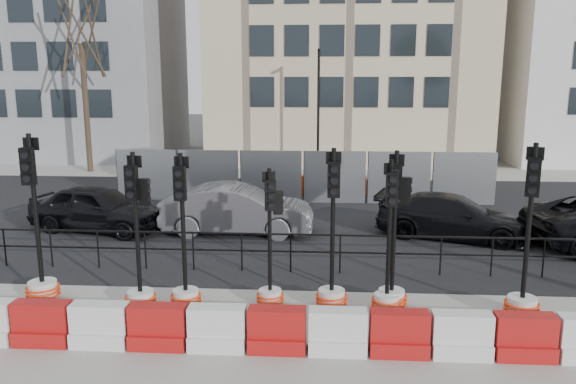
# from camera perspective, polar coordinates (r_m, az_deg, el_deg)

# --- Properties ---
(ground) EXTENTS (120.00, 120.00, 0.00)m
(ground) POSITION_cam_1_polar(r_m,az_deg,el_deg) (12.76, -0.05, -10.05)
(ground) COLOR #51514C
(ground) RESTS_ON ground
(sidewalk_near) EXTENTS (40.00, 6.00, 0.02)m
(sidewalk_near) POSITION_cam_1_polar(r_m,az_deg,el_deg) (10.04, -1.20, -16.32)
(sidewalk_near) COLOR gray
(sidewalk_near) RESTS_ON ground
(road) EXTENTS (40.00, 14.00, 0.03)m
(road) POSITION_cam_1_polar(r_m,az_deg,el_deg) (19.43, 1.27, -2.37)
(road) COLOR black
(road) RESTS_ON ground
(sidewalk_far) EXTENTS (40.00, 4.00, 0.02)m
(sidewalk_far) POSITION_cam_1_polar(r_m,az_deg,el_deg) (28.24, 2.03, 2.03)
(sidewalk_far) COLOR gray
(sidewalk_far) RESTS_ON ground
(building_grey) EXTENTS (11.00, 9.06, 14.00)m
(building_grey) POSITION_cam_1_polar(r_m,az_deg,el_deg) (36.97, -20.59, 14.46)
(building_grey) COLOR gray
(building_grey) RESTS_ON ground
(building_cream) EXTENTS (15.00, 10.06, 18.00)m
(building_cream) POSITION_cam_1_polar(r_m,az_deg,el_deg) (34.11, 6.00, 18.78)
(building_cream) COLOR beige
(building_cream) RESTS_ON ground
(kerb_railing) EXTENTS (18.00, 0.04, 1.00)m
(kerb_railing) POSITION_cam_1_polar(r_m,az_deg,el_deg) (13.66, 0.27, -5.51)
(kerb_railing) COLOR black
(kerb_railing) RESTS_ON ground
(heras_fencing) EXTENTS (14.33, 1.72, 2.00)m
(heras_fencing) POSITION_cam_1_polar(r_m,az_deg,el_deg) (22.02, 1.56, 1.07)
(heras_fencing) COLOR gray
(heras_fencing) RESTS_ON ground
(lamp_post_far) EXTENTS (0.12, 0.56, 6.00)m
(lamp_post_far) POSITION_cam_1_polar(r_m,az_deg,el_deg) (26.86, 3.10, 8.43)
(lamp_post_far) COLOR black
(lamp_post_far) RESTS_ON ground
(tree_bare_far) EXTENTS (2.00, 2.00, 9.00)m
(tree_bare_far) POSITION_cam_1_polar(r_m,az_deg,el_deg) (29.82, -20.30, 14.66)
(tree_bare_far) COLOR #473828
(tree_bare_far) RESTS_ON ground
(barrier_row) EXTENTS (13.60, 0.50, 0.80)m
(barrier_row) POSITION_cam_1_polar(r_m,az_deg,el_deg) (10.05, -1.11, -14.00)
(barrier_row) COLOR red
(barrier_row) RESTS_ON ground
(traffic_signal_a) EXTENTS (0.71, 0.71, 3.59)m
(traffic_signal_a) POSITION_cam_1_polar(r_m,az_deg,el_deg) (13.09, -23.85, -7.06)
(traffic_signal_a) COLOR silver
(traffic_signal_a) RESTS_ON ground
(traffic_signal_b) EXTENTS (0.65, 0.65, 3.28)m
(traffic_signal_b) POSITION_cam_1_polar(r_m,az_deg,el_deg) (11.94, -14.85, -8.01)
(traffic_signal_b) COLOR silver
(traffic_signal_b) RESTS_ON ground
(traffic_signal_c) EXTENTS (0.64, 0.64, 3.25)m
(traffic_signal_c) POSITION_cam_1_polar(r_m,az_deg,el_deg) (11.85, -10.43, -8.52)
(traffic_signal_c) COLOR silver
(traffic_signal_c) RESTS_ON ground
(traffic_signal_d) EXTENTS (0.58, 0.58, 2.92)m
(traffic_signal_d) POSITION_cam_1_polar(r_m,az_deg,el_deg) (11.76, -1.79, -8.36)
(traffic_signal_d) COLOR silver
(traffic_signal_d) RESTS_ON ground
(traffic_signal_e) EXTENTS (0.66, 0.66, 3.34)m
(traffic_signal_e) POSITION_cam_1_polar(r_m,az_deg,el_deg) (11.67, 4.48, -8.58)
(traffic_signal_e) COLOR silver
(traffic_signal_e) RESTS_ON ground
(traffic_signal_f) EXTENTS (0.65, 0.65, 3.30)m
(traffic_signal_f) POSITION_cam_1_polar(r_m,az_deg,el_deg) (11.80, 10.61, -8.02)
(traffic_signal_f) COLOR silver
(traffic_signal_f) RESTS_ON ground
(traffic_signal_g) EXTENTS (0.62, 0.62, 3.14)m
(traffic_signal_g) POSITION_cam_1_polar(r_m,az_deg,el_deg) (11.65, 10.07, -8.97)
(traffic_signal_g) COLOR silver
(traffic_signal_g) RESTS_ON ground
(traffic_signal_h) EXTENTS (0.69, 0.69, 3.50)m
(traffic_signal_h) POSITION_cam_1_polar(r_m,az_deg,el_deg) (12.13, 22.83, -8.53)
(traffic_signal_h) COLOR silver
(traffic_signal_h) RESTS_ON ground
(car_a) EXTENTS (3.64, 5.05, 1.46)m
(car_a) POSITION_cam_1_polar(r_m,az_deg,el_deg) (18.32, -18.73, -1.57)
(car_a) COLOR black
(car_a) RESTS_ON ground
(car_b) EXTENTS (1.73, 4.62, 1.51)m
(car_b) POSITION_cam_1_polar(r_m,az_deg,el_deg) (17.12, -5.14, -1.80)
(car_b) COLOR #515056
(car_b) RESTS_ON ground
(car_c) EXTENTS (4.44, 5.53, 1.30)m
(car_c) POSITION_cam_1_polar(r_m,az_deg,el_deg) (17.32, 16.37, -2.43)
(car_c) COLOR black
(car_c) RESTS_ON ground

